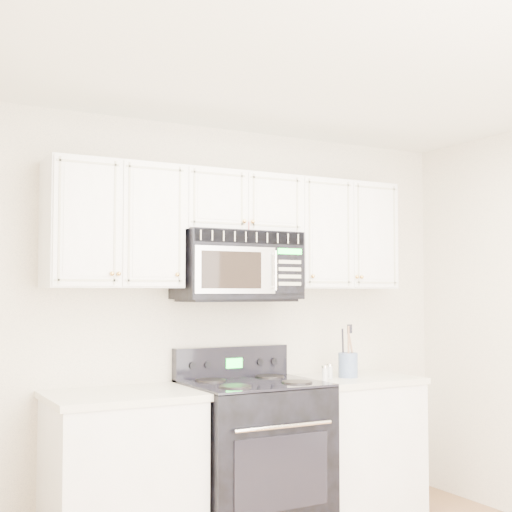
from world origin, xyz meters
TOP-DOWN VIEW (x-y plane):
  - room at (0.00, 0.00)m, footprint 3.51×3.51m
  - base_cabinet_left at (-0.80, 1.44)m, footprint 0.86×0.65m
  - base_cabinet_right at (0.80, 1.44)m, footprint 0.86×0.65m
  - range at (0.04, 1.41)m, footprint 0.82×0.74m
  - upper_cabinets at (0.00, 1.58)m, footprint 2.44×0.37m
  - microwave at (-0.00, 1.55)m, footprint 0.79×0.44m
  - utensil_crock at (0.77, 1.41)m, footprint 0.13×0.13m
  - shaker_salt at (0.52, 1.32)m, footprint 0.04×0.04m
  - shaker_pepper at (0.60, 1.39)m, footprint 0.04×0.04m

SIDE VIEW (x-z plane):
  - base_cabinet_left at x=-0.80m, z-range -0.03..0.89m
  - base_cabinet_right at x=0.80m, z-range -0.03..0.89m
  - range at x=0.04m, z-range -0.08..1.05m
  - shaker_salt at x=0.52m, z-range 0.92..1.02m
  - shaker_pepper at x=0.60m, z-range 0.92..1.02m
  - utensil_crock at x=0.77m, z-range 0.83..1.18m
  - room at x=0.00m, z-range 0.00..2.60m
  - microwave at x=0.00m, z-range 1.45..1.89m
  - upper_cabinets at x=0.00m, z-range 1.56..2.31m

